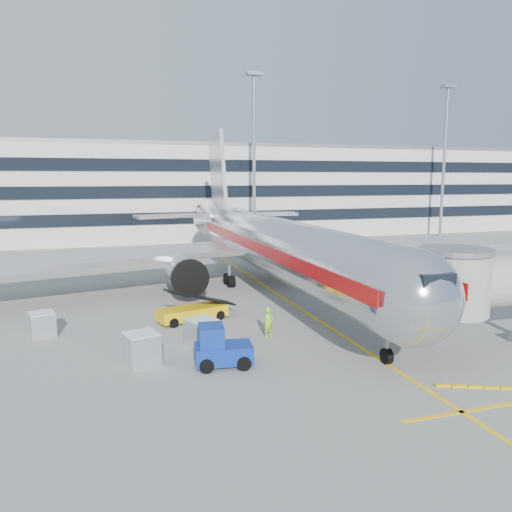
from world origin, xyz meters
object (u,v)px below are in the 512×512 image
object	(u,v)px
cargo_container_front	(201,332)
cargo_container_right	(42,324)
baggage_tug	(220,348)
main_jet	(269,243)
belt_loader	(192,311)
cargo_container_left	(142,349)
ramp_worker	(269,323)

from	to	relation	value
cargo_container_front	cargo_container_right	bearing A→B (deg)	152.49
baggage_tug	cargo_container_right	distance (m)	12.90
main_jet	belt_loader	size ratio (longest dim) A/B	9.55
main_jet	cargo_container_right	size ratio (longest dim) A/B	28.24
main_jet	baggage_tug	xyz separation A→B (m)	(-8.82, -17.29, -3.23)
belt_loader	cargo_container_right	size ratio (longest dim) A/B	2.96
main_jet	cargo_container_left	bearing A→B (deg)	-129.11
main_jet	cargo_container_front	world-z (taller)	main_jet
cargo_container_front	belt_loader	bearing A→B (deg)	85.42
cargo_container_right	main_jet	bearing A→B (deg)	25.36
baggage_tug	cargo_container_left	bearing A→B (deg)	159.24
baggage_tug	cargo_container_front	distance (m)	3.63
baggage_tug	ramp_worker	size ratio (longest dim) A/B	1.68
baggage_tug	ramp_worker	xyz separation A→B (m)	(4.15, 3.91, -0.03)
cargo_container_right	baggage_tug	bearing A→B (deg)	-41.32
main_jet	ramp_worker	distance (m)	14.55
cargo_container_left	ramp_worker	size ratio (longest dim) A/B	1.06
belt_loader	ramp_worker	world-z (taller)	belt_loader
baggage_tug	cargo_container_left	world-z (taller)	baggage_tug
belt_loader	cargo_container_front	world-z (taller)	belt_loader
baggage_tug	ramp_worker	distance (m)	5.70
main_jet	cargo_container_right	xyz separation A→B (m)	(-18.51, -8.77, -3.44)
baggage_tug	cargo_container_right	world-z (taller)	baggage_tug
cargo_container_front	ramp_worker	world-z (taller)	ramp_worker
belt_loader	cargo_container_right	distance (m)	9.86
cargo_container_front	baggage_tug	bearing A→B (deg)	-85.59
cargo_container_left	cargo_container_right	world-z (taller)	cargo_container_left
cargo_container_left	ramp_worker	world-z (taller)	ramp_worker
main_jet	cargo_container_right	world-z (taller)	main_jet
main_jet	belt_loader	world-z (taller)	main_jet
main_jet	cargo_container_right	bearing A→B (deg)	-154.64
belt_loader	cargo_container_right	xyz separation A→B (m)	(-9.85, -0.56, 0.09)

